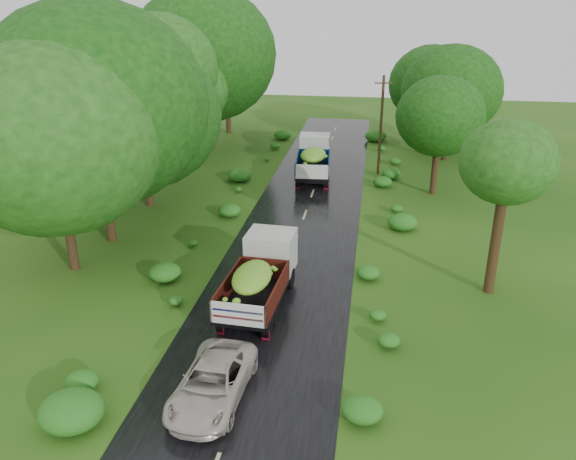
% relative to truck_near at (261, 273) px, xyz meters
% --- Properties ---
extents(ground, '(120.00, 120.00, 0.00)m').
position_rel_truck_near_xyz_m(ground, '(0.51, -5.35, -1.41)').
color(ground, '#1A4A0F').
rests_on(ground, ground).
extents(road, '(6.50, 80.00, 0.02)m').
position_rel_truck_near_xyz_m(road, '(0.51, -0.35, -1.40)').
color(road, black).
rests_on(road, ground).
extents(road_lines, '(0.12, 69.60, 0.00)m').
position_rel_truck_near_xyz_m(road_lines, '(0.51, 0.65, -1.39)').
color(road_lines, '#BFB78C').
rests_on(road_lines, road).
extents(truck_near, '(2.45, 6.06, 2.50)m').
position_rel_truck_near_xyz_m(truck_near, '(0.00, 0.00, 0.00)').
color(truck_near, black).
rests_on(truck_near, ground).
extents(truck_far, '(2.71, 6.50, 2.67)m').
position_rel_truck_near_xyz_m(truck_far, '(0.16, 18.33, 0.10)').
color(truck_far, black).
rests_on(truck_far, ground).
extents(car, '(2.26, 4.51, 1.23)m').
position_rel_truck_near_xyz_m(car, '(-0.31, -6.30, -0.78)').
color(car, beige).
rests_on(car, road).
extents(utility_pole, '(1.23, 0.27, 7.06)m').
position_rel_truck_near_xyz_m(utility_pole, '(4.76, 19.89, 2.22)').
color(utility_pole, '#382616').
rests_on(utility_pole, ground).
extents(trees_left, '(5.43, 34.05, 9.90)m').
position_rel_truck_near_xyz_m(trees_left, '(-9.50, 15.66, 5.46)').
color(trees_left, black).
rests_on(trees_left, ground).
extents(trees_right, '(5.23, 31.64, 7.20)m').
position_rel_truck_near_xyz_m(trees_right, '(9.28, 21.99, 3.82)').
color(trees_right, black).
rests_on(trees_right, ground).
extents(shrubs, '(11.90, 44.00, 0.70)m').
position_rel_truck_near_xyz_m(shrubs, '(0.51, 8.65, -1.06)').
color(shrubs, '#236818').
rests_on(shrubs, ground).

